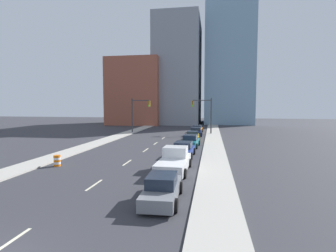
{
  "coord_description": "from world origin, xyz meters",
  "views": [
    {
      "loc": [
        7.53,
        -6.39,
        5.21
      ],
      "look_at": [
        1.3,
        30.76,
        2.2
      ],
      "focal_mm": 28.0,
      "sensor_mm": 36.0,
      "label": 1
    }
  ],
  "objects_px": {
    "traffic_barrel": "(57,161)",
    "pickup_truck_white": "(174,161)",
    "traffic_signal_left": "(137,111)",
    "sedan_navy": "(196,132)",
    "sedan_orange": "(197,129)",
    "traffic_signal_right": "(206,111)",
    "sedan_blue": "(183,150)",
    "sedan_yellow": "(193,136)",
    "sedan_gray": "(162,189)",
    "sedan_teal": "(190,141)"
  },
  "relations": [
    {
      "from": "traffic_barrel",
      "to": "sedan_gray",
      "type": "distance_m",
      "value": 12.26
    },
    {
      "from": "traffic_signal_left",
      "to": "sedan_yellow",
      "type": "height_order",
      "value": "traffic_signal_left"
    },
    {
      "from": "traffic_signal_right",
      "to": "sedan_blue",
      "type": "xyz_separation_m",
      "value": [
        -1.73,
        -21.37,
        -3.44
      ]
    },
    {
      "from": "pickup_truck_white",
      "to": "traffic_signal_right",
      "type": "bearing_deg",
      "value": 87.59
    },
    {
      "from": "sedan_teal",
      "to": "sedan_yellow",
      "type": "xyz_separation_m",
      "value": [
        -0.15,
        6.21,
        -0.06
      ]
    },
    {
      "from": "traffic_barrel",
      "to": "traffic_signal_right",
      "type": "bearing_deg",
      "value": 66.47
    },
    {
      "from": "sedan_teal",
      "to": "sedan_navy",
      "type": "height_order",
      "value": "sedan_teal"
    },
    {
      "from": "traffic_signal_left",
      "to": "traffic_signal_right",
      "type": "distance_m",
      "value": 12.8
    },
    {
      "from": "sedan_yellow",
      "to": "sedan_gray",
      "type": "bearing_deg",
      "value": -93.03
    },
    {
      "from": "traffic_signal_right",
      "to": "sedan_yellow",
      "type": "xyz_separation_m",
      "value": [
        -1.67,
        -8.9,
        -3.5
      ]
    },
    {
      "from": "traffic_signal_left",
      "to": "pickup_truck_white",
      "type": "distance_m",
      "value": 29.65
    },
    {
      "from": "sedan_navy",
      "to": "sedan_orange",
      "type": "xyz_separation_m",
      "value": [
        -0.09,
        5.98,
        -0.04
      ]
    },
    {
      "from": "traffic_signal_right",
      "to": "sedan_teal",
      "type": "distance_m",
      "value": 15.57
    },
    {
      "from": "traffic_signal_left",
      "to": "pickup_truck_white",
      "type": "xyz_separation_m",
      "value": [
        10.98,
        -27.34,
        -3.36
      ]
    },
    {
      "from": "sedan_yellow",
      "to": "sedan_orange",
      "type": "relative_size",
      "value": 1.03
    },
    {
      "from": "sedan_blue",
      "to": "sedan_navy",
      "type": "relative_size",
      "value": 1.04
    },
    {
      "from": "sedan_blue",
      "to": "sedan_navy",
      "type": "xyz_separation_m",
      "value": [
        0.17,
        18.07,
        -0.01
      ]
    },
    {
      "from": "traffic_barrel",
      "to": "sedan_navy",
      "type": "height_order",
      "value": "sedan_navy"
    },
    {
      "from": "pickup_truck_white",
      "to": "sedan_gray",
      "type": "bearing_deg",
      "value": -86.22
    },
    {
      "from": "sedan_blue",
      "to": "sedan_orange",
      "type": "height_order",
      "value": "sedan_blue"
    },
    {
      "from": "pickup_truck_white",
      "to": "sedan_yellow",
      "type": "xyz_separation_m",
      "value": [
        0.15,
        18.44,
        -0.14
      ]
    },
    {
      "from": "traffic_signal_left",
      "to": "pickup_truck_white",
      "type": "bearing_deg",
      "value": -68.11
    },
    {
      "from": "traffic_barrel",
      "to": "pickup_truck_white",
      "type": "xyz_separation_m",
      "value": [
        10.1,
        0.03,
        0.29
      ]
    },
    {
      "from": "traffic_barrel",
      "to": "sedan_orange",
      "type": "xyz_separation_m",
      "value": [
        10.26,
        30.04,
        0.16
      ]
    },
    {
      "from": "traffic_signal_left",
      "to": "sedan_navy",
      "type": "relative_size",
      "value": 1.52
    },
    {
      "from": "sedan_gray",
      "to": "traffic_barrel",
      "type": "bearing_deg",
      "value": 145.87
    },
    {
      "from": "sedan_gray",
      "to": "sedan_blue",
      "type": "xyz_separation_m",
      "value": [
        -0.19,
        12.53,
        0.01
      ]
    },
    {
      "from": "traffic_signal_left",
      "to": "traffic_barrel",
      "type": "xyz_separation_m",
      "value": [
        0.89,
        -27.36,
        -3.65
      ]
    },
    {
      "from": "traffic_barrel",
      "to": "pickup_truck_white",
      "type": "height_order",
      "value": "pickup_truck_white"
    },
    {
      "from": "sedan_navy",
      "to": "sedan_blue",
      "type": "bearing_deg",
      "value": -91.3
    },
    {
      "from": "traffic_signal_left",
      "to": "traffic_signal_right",
      "type": "relative_size",
      "value": 1.0
    },
    {
      "from": "sedan_yellow",
      "to": "sedan_navy",
      "type": "height_order",
      "value": "sedan_navy"
    },
    {
      "from": "pickup_truck_white",
      "to": "sedan_orange",
      "type": "bearing_deg",
      "value": 91.09
    },
    {
      "from": "traffic_signal_right",
      "to": "sedan_orange",
      "type": "relative_size",
      "value": 1.38
    },
    {
      "from": "traffic_signal_right",
      "to": "sedan_blue",
      "type": "distance_m",
      "value": 21.72
    },
    {
      "from": "sedan_gray",
      "to": "pickup_truck_white",
      "type": "xyz_separation_m",
      "value": [
        -0.27,
        6.56,
        0.09
      ]
    },
    {
      "from": "traffic_signal_right",
      "to": "sedan_navy",
      "type": "height_order",
      "value": "traffic_signal_right"
    },
    {
      "from": "traffic_signal_left",
      "to": "sedan_orange",
      "type": "height_order",
      "value": "traffic_signal_left"
    },
    {
      "from": "sedan_orange",
      "to": "sedan_yellow",
      "type": "bearing_deg",
      "value": -87.53
    },
    {
      "from": "traffic_signal_right",
      "to": "sedan_blue",
      "type": "height_order",
      "value": "traffic_signal_right"
    },
    {
      "from": "traffic_signal_right",
      "to": "traffic_barrel",
      "type": "height_order",
      "value": "traffic_signal_right"
    },
    {
      "from": "sedan_gray",
      "to": "sedan_yellow",
      "type": "relative_size",
      "value": 0.95
    },
    {
      "from": "traffic_barrel",
      "to": "sedan_yellow",
      "type": "relative_size",
      "value": 0.2
    },
    {
      "from": "traffic_barrel",
      "to": "sedan_navy",
      "type": "distance_m",
      "value": 26.19
    },
    {
      "from": "sedan_gray",
      "to": "sedan_orange",
      "type": "distance_m",
      "value": 36.58
    },
    {
      "from": "sedan_blue",
      "to": "sedan_yellow",
      "type": "distance_m",
      "value": 12.47
    },
    {
      "from": "sedan_orange",
      "to": "traffic_signal_right",
      "type": "bearing_deg",
      "value": -55.68
    },
    {
      "from": "sedan_yellow",
      "to": "sedan_orange",
      "type": "xyz_separation_m",
      "value": [
        0.01,
        11.58,
        0.0
      ]
    },
    {
      "from": "traffic_barrel",
      "to": "sedan_blue",
      "type": "xyz_separation_m",
      "value": [
        10.18,
        5.99,
        0.21
      ]
    },
    {
      "from": "sedan_gray",
      "to": "sedan_yellow",
      "type": "xyz_separation_m",
      "value": [
        -0.12,
        25.0,
        -0.05
      ]
    }
  ]
}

